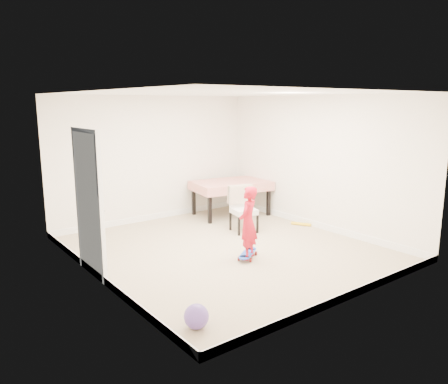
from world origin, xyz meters
TOP-DOWN VIEW (x-y plane):
  - ground at (0.00, 0.00)m, footprint 5.00×5.00m
  - ceiling at (0.00, 0.00)m, footprint 4.50×5.00m
  - wall_back at (0.00, 2.48)m, footprint 4.50×0.04m
  - wall_front at (0.00, -2.48)m, footprint 4.50×0.04m
  - wall_left at (-2.23, 0.00)m, footprint 0.04×5.00m
  - wall_right at (2.23, 0.00)m, footprint 0.04×5.00m
  - door at (-2.22, 0.30)m, footprint 0.11×0.94m
  - baseboard_back at (0.00, 2.49)m, footprint 4.50×0.02m
  - baseboard_front at (0.00, -2.49)m, footprint 4.50×0.02m
  - baseboard_left at (-2.24, 0.00)m, footprint 0.02×5.00m
  - baseboard_right at (2.24, 0.00)m, footprint 0.02×5.00m
  - dining_table at (1.50, 1.78)m, footprint 1.78×1.29m
  - dining_chair at (0.90, 0.62)m, footprint 0.61×0.67m
  - skateboard at (0.00, -0.55)m, footprint 0.63×0.53m
  - child at (-0.06, -0.62)m, footprint 0.50×0.45m
  - balloon at (-1.90, -1.92)m, footprint 0.28×0.28m
  - foam_toy at (2.11, 0.24)m, footprint 0.25×0.38m

SIDE VIEW (x-z plane):
  - ground at x=0.00m, z-range 0.00..0.00m
  - foam_toy at x=2.11m, z-range 0.00..0.06m
  - skateboard at x=0.00m, z-range 0.00..0.09m
  - baseboard_back at x=0.00m, z-range 0.00..0.12m
  - baseboard_front at x=0.00m, z-range 0.00..0.12m
  - baseboard_left at x=-2.24m, z-range 0.00..0.12m
  - baseboard_right at x=2.24m, z-range 0.00..0.12m
  - balloon at x=-1.90m, z-range 0.00..0.28m
  - dining_table at x=1.50m, z-range 0.00..0.76m
  - dining_chair at x=0.90m, z-range 0.00..0.89m
  - child at x=-0.06m, z-range 0.00..1.15m
  - door at x=-2.22m, z-range -0.03..2.08m
  - wall_back at x=0.00m, z-range 0.00..2.60m
  - wall_front at x=0.00m, z-range 0.00..2.60m
  - wall_left at x=-2.23m, z-range 0.00..2.60m
  - wall_right at x=2.23m, z-range 0.00..2.60m
  - ceiling at x=0.00m, z-range 2.56..2.60m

